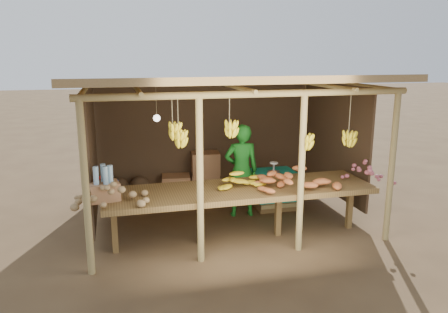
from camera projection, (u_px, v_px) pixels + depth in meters
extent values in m
plane|color=brown|center=(224.00, 217.00, 7.41)|extent=(60.00, 60.00, 0.00)
cylinder|color=#A18A53|center=(86.00, 190.00, 5.24)|extent=(0.09, 0.09, 2.20)
cylinder|color=#A18A53|center=(392.00, 168.00, 6.25)|extent=(0.09, 0.09, 2.20)
cylinder|color=#A18A53|center=(94.00, 142.00, 8.07)|extent=(0.09, 0.09, 2.20)
cylinder|color=#A18A53|center=(304.00, 133.00, 9.08)|extent=(0.09, 0.09, 2.20)
cylinder|color=#A18A53|center=(200.00, 182.00, 5.58)|extent=(0.09, 0.09, 2.20)
cylinder|color=#A18A53|center=(301.00, 174.00, 5.91)|extent=(0.09, 0.09, 2.20)
cylinder|color=#A18A53|center=(253.00, 94.00, 5.49)|extent=(4.40, 0.09, 0.09)
cylinder|color=#A18A53|center=(205.00, 81.00, 8.32)|extent=(4.40, 0.09, 0.09)
cube|color=#9D7949|center=(224.00, 80.00, 6.89)|extent=(4.70, 3.50, 0.28)
cube|color=#483321|center=(205.00, 132.00, 8.53)|extent=(4.20, 0.04, 1.98)
cube|color=#483321|center=(92.00, 151.00, 6.82)|extent=(0.04, 2.40, 1.98)
cube|color=#483321|center=(333.00, 139.00, 7.82)|extent=(0.04, 2.40, 1.98)
cube|color=brown|center=(240.00, 190.00, 6.34)|extent=(3.90, 1.05, 0.08)
cube|color=brown|center=(114.00, 228.00, 6.00)|extent=(0.08, 0.08, 0.72)
cube|color=brown|center=(200.00, 220.00, 6.29)|extent=(0.08, 0.08, 0.72)
cube|color=brown|center=(278.00, 213.00, 6.58)|extent=(0.08, 0.08, 0.72)
cube|color=brown|center=(350.00, 206.00, 6.87)|extent=(0.08, 0.08, 0.72)
cylinder|color=navy|center=(105.00, 186.00, 6.18)|extent=(0.39, 0.39, 0.14)
cube|color=#9B6A45|center=(104.00, 191.00, 5.77)|extent=(0.43, 0.37, 0.24)
imported|color=#186D1C|center=(241.00, 171.00, 7.32)|extent=(0.61, 0.43, 1.58)
cube|color=brown|center=(274.00, 191.00, 7.79)|extent=(0.67, 0.57, 0.61)
cube|color=#0D907D|center=(274.00, 173.00, 7.72)|extent=(0.74, 0.64, 0.06)
cube|color=#9B6A45|center=(206.00, 184.00, 8.48)|extent=(0.55, 0.46, 0.42)
cube|color=#9B6A45|center=(205.00, 163.00, 8.38)|extent=(0.55, 0.46, 0.42)
cube|color=#9B6A45|center=(176.00, 186.00, 8.34)|extent=(0.55, 0.46, 0.42)
ellipsoid|color=#483321|center=(119.00, 190.00, 8.08)|extent=(0.42, 0.42, 0.56)
ellipsoid|color=#483321|center=(140.00, 188.00, 8.17)|extent=(0.42, 0.42, 0.56)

